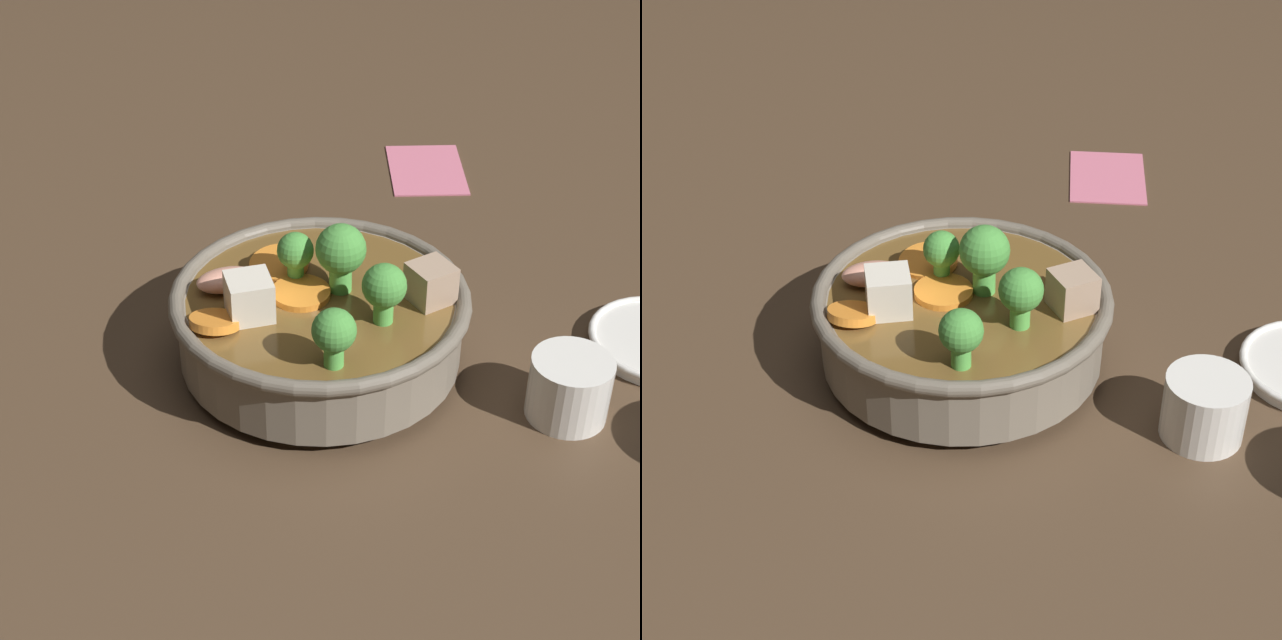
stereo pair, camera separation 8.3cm
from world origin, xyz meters
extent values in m
plane|color=#4C3826|center=(0.00, 0.00, 0.00)|extent=(3.00, 3.00, 0.00)
cylinder|color=slate|center=(0.00, 0.00, 0.01)|extent=(0.12, 0.12, 0.01)
cylinder|color=slate|center=(0.00, 0.00, 0.04)|extent=(0.22, 0.22, 0.05)
torus|color=#685F52|center=(0.00, 0.00, 0.06)|extent=(0.23, 0.23, 0.01)
cylinder|color=brown|center=(0.00, 0.00, 0.05)|extent=(0.21, 0.21, 0.03)
cylinder|color=orange|center=(-0.04, -0.04, 0.07)|extent=(0.07, 0.07, 0.01)
cylinder|color=orange|center=(0.00, -0.01, 0.07)|extent=(0.05, 0.05, 0.01)
cylinder|color=orange|center=(0.05, -0.07, 0.07)|extent=(0.04, 0.04, 0.02)
cylinder|color=#59B84C|center=(-0.01, 0.01, 0.07)|extent=(0.02, 0.02, 0.02)
sphere|color=#47933D|center=(-0.01, 0.01, 0.10)|extent=(0.04, 0.04, 0.04)
cylinder|color=#59B84C|center=(0.08, 0.02, 0.07)|extent=(0.01, 0.01, 0.02)
sphere|color=#47933D|center=(0.08, 0.02, 0.09)|extent=(0.03, 0.03, 0.03)
cylinder|color=#59B84C|center=(-0.02, -0.02, 0.07)|extent=(0.01, 0.01, 0.02)
sphere|color=#47933D|center=(-0.02, -0.02, 0.09)|extent=(0.03, 0.03, 0.03)
cylinder|color=#59B84C|center=(0.02, 0.05, 0.07)|extent=(0.02, 0.02, 0.02)
sphere|color=#47933D|center=(0.02, 0.05, 0.10)|extent=(0.03, 0.03, 0.03)
cube|color=tan|center=(-0.01, 0.08, 0.08)|extent=(0.04, 0.04, 0.03)
cube|color=silver|center=(0.03, -0.05, 0.08)|extent=(0.04, 0.04, 0.03)
ellipsoid|color=#EA9E84|center=(0.00, -0.07, 0.07)|extent=(0.05, 0.06, 0.02)
cylinder|color=white|center=(0.03, 0.19, 0.03)|extent=(0.06, 0.06, 0.05)
cylinder|color=brown|center=(0.03, 0.19, 0.04)|extent=(0.05, 0.05, 0.00)
cube|color=#D16B84|center=(-0.34, 0.06, 0.00)|extent=(0.12, 0.10, 0.00)
camera|label=1|loc=(0.67, 0.11, 0.53)|focal=60.00mm
camera|label=2|loc=(0.65, 0.19, 0.53)|focal=60.00mm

